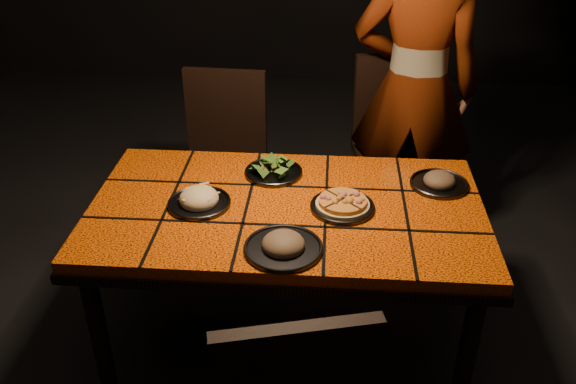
# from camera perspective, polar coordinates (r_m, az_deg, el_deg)

# --- Properties ---
(room_shell) EXTENTS (6.04, 7.04, 3.08)m
(room_shell) POSITION_cam_1_polar(r_m,az_deg,el_deg) (2.18, -0.16, 15.76)
(room_shell) COLOR black
(room_shell) RESTS_ON ground
(dining_table) EXTENTS (1.62, 0.92, 0.75)m
(dining_table) POSITION_cam_1_polar(r_m,az_deg,el_deg) (2.52, -0.13, -2.74)
(dining_table) COLOR #FF5B08
(dining_table) RESTS_ON ground
(chair_far_left) EXTENTS (0.47, 0.47, 0.98)m
(chair_far_left) POSITION_cam_1_polar(r_m,az_deg,el_deg) (3.34, -6.07, 3.91)
(chair_far_left) COLOR black
(chair_far_left) RESTS_ON ground
(chair_far_right) EXTENTS (0.54, 0.54, 1.04)m
(chair_far_right) POSITION_cam_1_polar(r_m,az_deg,el_deg) (3.45, 10.22, 5.04)
(chair_far_right) COLOR black
(chair_far_right) RESTS_ON ground
(diner) EXTENTS (0.73, 0.54, 1.82)m
(diner) POSITION_cam_1_polar(r_m,az_deg,el_deg) (3.26, 11.75, 9.40)
(diner) COLOR brown
(diner) RESTS_ON ground
(plate_pizza) EXTENTS (0.31, 0.31, 0.04)m
(plate_pizza) POSITION_cam_1_polar(r_m,az_deg,el_deg) (2.46, 5.12, -1.20)
(plate_pizza) COLOR #313135
(plate_pizza) RESTS_ON dining_table
(plate_pasta) EXTENTS (0.26, 0.26, 0.08)m
(plate_pasta) POSITION_cam_1_polar(r_m,az_deg,el_deg) (2.50, -8.31, -0.76)
(plate_pasta) COLOR #313135
(plate_pasta) RESTS_ON dining_table
(plate_salad) EXTENTS (0.26, 0.26, 0.07)m
(plate_salad) POSITION_cam_1_polar(r_m,az_deg,el_deg) (2.69, -1.36, 2.17)
(plate_salad) COLOR #313135
(plate_salad) RESTS_ON dining_table
(plate_mushroom_a) EXTENTS (0.29, 0.29, 0.09)m
(plate_mushroom_a) POSITION_cam_1_polar(r_m,az_deg,el_deg) (2.21, -0.44, -4.94)
(plate_mushroom_a) COLOR #313135
(plate_mushroom_a) RESTS_ON dining_table
(plate_mushroom_b) EXTENTS (0.25, 0.25, 0.08)m
(plate_mushroom_b) POSITION_cam_1_polar(r_m,az_deg,el_deg) (2.68, 13.97, 0.99)
(plate_mushroom_b) COLOR #313135
(plate_mushroom_b) RESTS_ON dining_table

